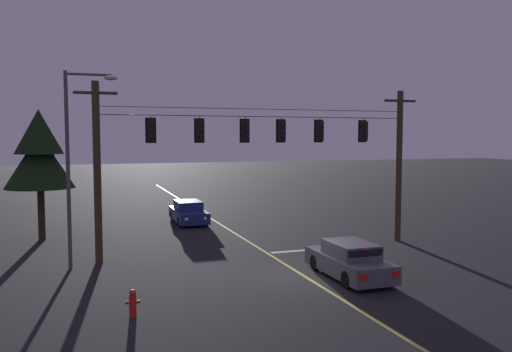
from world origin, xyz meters
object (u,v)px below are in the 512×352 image
Objects in this scene: traffic_light_left_inner at (200,130)px; street_lamp_corner at (76,151)px; traffic_light_leftmost at (151,130)px; traffic_light_centre at (246,131)px; car_oncoming_lead at (189,213)px; traffic_light_rightmost at (320,131)px; fire_hydrant at (133,303)px; traffic_light_right_inner at (282,131)px; traffic_light_far_right at (364,131)px; tree_verge_near at (40,153)px; car_waiting_near_lane at (349,261)px.

traffic_light_left_inner is 0.15× the size of street_lamp_corner.
traffic_light_centre is (4.33, 0.00, 0.00)m from traffic_light_leftmost.
car_oncoming_lead is at bearing 82.12° from traffic_light_left_inner.
traffic_light_leftmost is 8.13m from traffic_light_rightmost.
traffic_light_left_inner is at bearing -97.88° from car_oncoming_lead.
fire_hydrant is at bearing -106.96° from car_oncoming_lead.
traffic_light_leftmost reaches higher than car_oncoming_lead.
street_lamp_corner is (-6.58, -9.75, 4.19)m from car_oncoming_lead.
traffic_light_centre is at bearing 4.94° from street_lamp_corner.
traffic_light_far_right is (4.44, 0.00, 0.00)m from traffic_light_right_inner.
traffic_light_far_right is 12.63m from car_oncoming_lead.
traffic_light_far_right is 15.16m from fire_hydrant.
traffic_light_rightmost is 0.18× the size of tree_verge_near.
traffic_light_right_inner is 12.72m from tree_verge_near.
car_waiting_near_lane is 5.15× the size of fire_hydrant.
traffic_light_leftmost reaches higher than car_waiting_near_lane.
traffic_light_far_right is 0.28× the size of car_waiting_near_lane.
traffic_light_rightmost is at bearing 76.16° from car_waiting_near_lane.
street_lamp_corner is 8.18m from fire_hydrant.
traffic_light_centre is 0.28× the size of car_waiting_near_lane.
fire_hydrant is at bearing -167.56° from car_waiting_near_lane.
tree_verge_near reaches higher than fire_hydrant.
car_waiting_near_lane is at bearing -83.50° from traffic_light_right_inner.
traffic_light_left_inner is 10.49m from car_oncoming_lead.
car_oncoming_lead is 17.22m from fire_hydrant.
car_oncoming_lead is (-7.14, 9.10, -5.06)m from traffic_light_far_right.
tree_verge_near is at bearing 154.94° from traffic_light_rightmost.
traffic_light_rightmost is 1.45× the size of fire_hydrant.
car_oncoming_lead is at bearing 102.84° from car_waiting_near_lane.
fire_hydrant is (-8.35, -1.84, -0.21)m from car_waiting_near_lane.
traffic_light_rightmost is (1.99, 0.00, 0.00)m from traffic_light_right_inner.
traffic_light_left_inner is 0.18× the size of tree_verge_near.
traffic_light_rightmost reaches higher than car_waiting_near_lane.
tree_verge_near is at bearing 146.62° from traffic_light_centre.
street_lamp_corner reaches higher than fire_hydrant.
traffic_light_leftmost is 10.09m from car_waiting_near_lane.
traffic_light_leftmost is 10.97m from car_oncoming_lead.
traffic_light_centre is 11.18m from tree_verge_near.
traffic_light_rightmost is at bearing 0.00° from traffic_light_right_inner.
street_lamp_corner is (-11.27, -0.65, -0.87)m from traffic_light_rightmost.
fire_hydrant is (1.56, -6.72, -4.40)m from street_lamp_corner.
traffic_light_rightmost is 0.15× the size of street_lamp_corner.
traffic_light_centre is at bearing 180.00° from traffic_light_right_inner.
tree_verge_near is at bearing -160.44° from car_oncoming_lead.
traffic_light_right_inner and traffic_light_far_right have the same top height.
street_lamp_corner is (-9.28, -0.65, -0.87)m from traffic_light_right_inner.
street_lamp_corner is (-3.14, -0.65, -0.87)m from traffic_light_leftmost.
traffic_light_centre reaches higher than fire_hydrant.
traffic_light_left_inner is 1.00× the size of traffic_light_centre.
traffic_light_left_inner is 9.47m from tree_verge_near.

